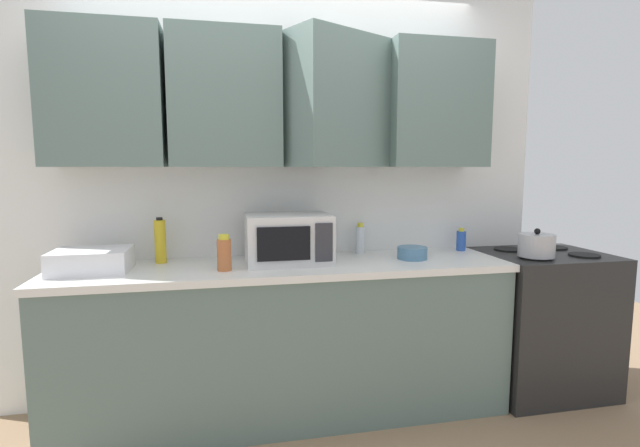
# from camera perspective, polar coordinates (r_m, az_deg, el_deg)

# --- Properties ---
(wall_back_with_cabinets) EXTENTS (3.44, 0.57, 2.60)m
(wall_back_with_cabinets) POSITION_cam_1_polar(r_m,az_deg,el_deg) (2.85, -4.90, 9.51)
(wall_back_with_cabinets) COLOR white
(wall_back_with_cabinets) RESTS_ON ground_plane
(counter_run) EXTENTS (2.57, 0.63, 0.90)m
(counter_run) POSITION_cam_1_polar(r_m,az_deg,el_deg) (2.80, -4.08, -13.93)
(counter_run) COLOR slate
(counter_run) RESTS_ON ground_plane
(stove_range) EXTENTS (0.76, 0.64, 0.91)m
(stove_range) POSITION_cam_1_polar(r_m,az_deg,el_deg) (3.42, 25.44, -10.70)
(stove_range) COLOR black
(stove_range) RESTS_ON ground_plane
(kettle) EXTENTS (0.21, 0.21, 0.17)m
(kettle) POSITION_cam_1_polar(r_m,az_deg,el_deg) (3.09, 25.01, -2.43)
(kettle) COLOR #B2B2B7
(kettle) RESTS_ON stove_range
(microwave) EXTENTS (0.48, 0.37, 0.28)m
(microwave) POSITION_cam_1_polar(r_m,az_deg,el_deg) (2.69, -3.94, -1.83)
(microwave) COLOR silver
(microwave) RESTS_ON counter_run
(dish_rack) EXTENTS (0.38, 0.30, 0.12)m
(dish_rack) POSITION_cam_1_polar(r_m,az_deg,el_deg) (2.73, -26.18, -4.11)
(dish_rack) COLOR silver
(dish_rack) RESTS_ON counter_run
(bottle_spice_jar) EXTENTS (0.07, 0.07, 0.19)m
(bottle_spice_jar) POSITION_cam_1_polar(r_m,az_deg,el_deg) (2.53, -11.66, -3.62)
(bottle_spice_jar) COLOR #BC6638
(bottle_spice_jar) RESTS_ON counter_run
(bottle_yellow_mustard) EXTENTS (0.06, 0.06, 0.26)m
(bottle_yellow_mustard) POSITION_cam_1_polar(r_m,az_deg,el_deg) (2.82, -18.98, -2.06)
(bottle_yellow_mustard) COLOR gold
(bottle_yellow_mustard) RESTS_ON counter_run
(bottle_clear_tall) EXTENTS (0.06, 0.06, 0.20)m
(bottle_clear_tall) POSITION_cam_1_polar(r_m,az_deg,el_deg) (2.98, 4.94, -1.91)
(bottle_clear_tall) COLOR silver
(bottle_clear_tall) RESTS_ON counter_run
(bottle_blue_cleaner) EXTENTS (0.06, 0.06, 0.15)m
(bottle_blue_cleaner) POSITION_cam_1_polar(r_m,az_deg,el_deg) (3.21, 16.90, -1.98)
(bottle_blue_cleaner) COLOR #2D56B7
(bottle_blue_cleaner) RESTS_ON counter_run
(bowl_ceramic_small) EXTENTS (0.18, 0.18, 0.07)m
(bowl_ceramic_small) POSITION_cam_1_polar(r_m,az_deg,el_deg) (2.85, 11.24, -3.55)
(bowl_ceramic_small) COLOR teal
(bowl_ceramic_small) RESTS_ON counter_run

